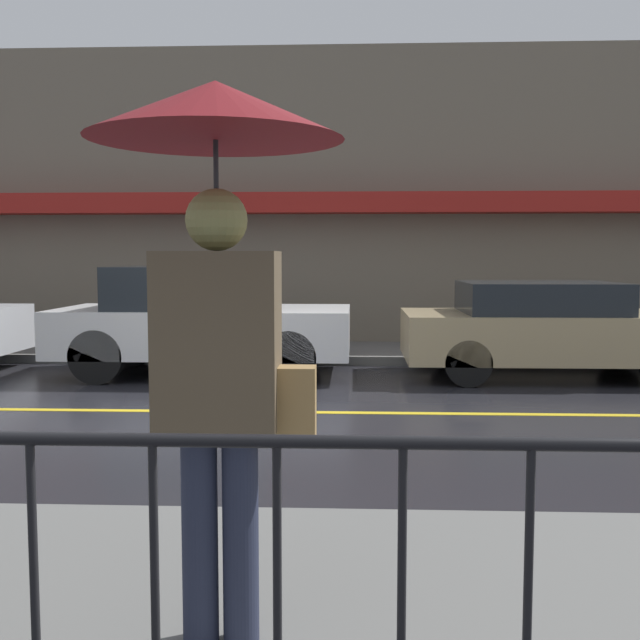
# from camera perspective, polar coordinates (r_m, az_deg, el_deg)

# --- Properties ---
(ground_plane) EXTENTS (80.00, 80.00, 0.00)m
(ground_plane) POSITION_cam_1_polar(r_m,az_deg,el_deg) (8.19, -8.01, -6.93)
(ground_plane) COLOR black
(sidewalk_near) EXTENTS (28.00, 2.78, 0.14)m
(sidewalk_near) POSITION_cam_1_polar(r_m,az_deg,el_deg) (3.73, -22.87, -20.81)
(sidewalk_near) COLOR #60605E
(sidewalk_near) RESTS_ON ground_plane
(sidewalk_far) EXTENTS (28.00, 2.08, 0.14)m
(sidewalk_far) POSITION_cam_1_polar(r_m,az_deg,el_deg) (12.57, -4.23, -2.46)
(sidewalk_far) COLOR #60605E
(sidewalk_far) RESTS_ON ground_plane
(lane_marking) EXTENTS (25.20, 0.12, 0.01)m
(lane_marking) POSITION_cam_1_polar(r_m,az_deg,el_deg) (8.19, -8.01, -6.90)
(lane_marking) COLOR gold
(lane_marking) RESTS_ON ground_plane
(building_storefront) EXTENTS (28.00, 0.85, 5.38)m
(building_storefront) POSITION_cam_1_polar(r_m,az_deg,el_deg) (13.66, -3.71, 9.09)
(building_storefront) COLOR #706656
(building_storefront) RESTS_ON ground_plane
(pedestrian) EXTENTS (0.97, 0.97, 2.18)m
(pedestrian) POSITION_cam_1_polar(r_m,az_deg,el_deg) (2.88, -7.76, 7.27)
(pedestrian) COLOR #23283D
(pedestrian) RESTS_ON sidewalk_near
(car_white) EXTENTS (4.07, 1.91, 1.53)m
(car_white) POSITION_cam_1_polar(r_m,az_deg,el_deg) (10.66, -9.01, 0.05)
(car_white) COLOR silver
(car_white) RESTS_ON ground_plane
(car_tan) EXTENTS (4.00, 1.86, 1.32)m
(car_tan) POSITION_cam_1_polar(r_m,az_deg,el_deg) (10.79, 16.92, -0.58)
(car_tan) COLOR tan
(car_tan) RESTS_ON ground_plane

